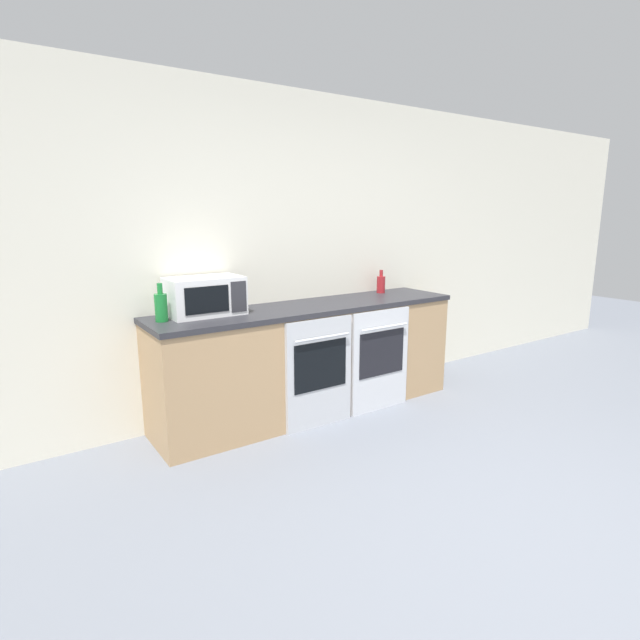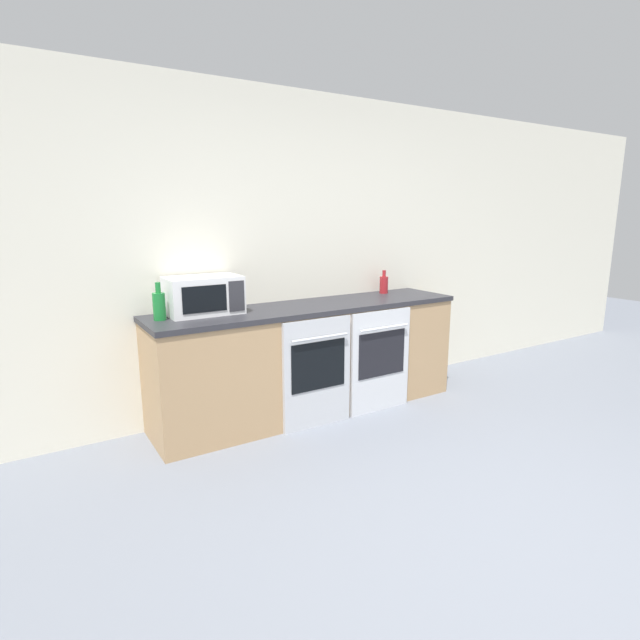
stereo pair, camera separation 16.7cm
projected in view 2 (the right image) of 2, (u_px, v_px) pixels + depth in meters
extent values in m
plane|color=slate|center=(544.00, 558.00, 2.40)|extent=(16.00, 16.00, 0.00)
cube|color=silver|center=(291.00, 253.00, 4.21)|extent=(10.00, 0.06, 2.60)
cube|color=tan|center=(311.00, 361.00, 4.12)|extent=(2.60, 0.58, 0.86)
cube|color=#28282D|center=(310.00, 307.00, 4.03)|extent=(2.62, 0.61, 0.04)
cube|color=#B7BABF|center=(317.00, 374.00, 3.81)|extent=(0.59, 0.03, 0.85)
cube|color=black|center=(319.00, 366.00, 3.78)|extent=(0.47, 0.01, 0.38)
cylinder|color=#B7BABF|center=(320.00, 338.00, 3.71)|extent=(0.48, 0.02, 0.02)
cube|color=silver|center=(380.00, 361.00, 4.13)|extent=(0.59, 0.03, 0.85)
cube|color=black|center=(382.00, 354.00, 4.10)|extent=(0.47, 0.01, 0.38)
cylinder|color=silver|center=(384.00, 328.00, 4.03)|extent=(0.48, 0.02, 0.02)
cube|color=silver|center=(203.00, 295.00, 3.64)|extent=(0.53, 0.32, 0.28)
cube|color=black|center=(205.00, 299.00, 3.48)|extent=(0.32, 0.01, 0.19)
cube|color=#2D2D33|center=(237.00, 296.00, 3.60)|extent=(0.12, 0.01, 0.22)
cylinder|color=#19722D|center=(159.00, 307.00, 3.44)|extent=(0.09, 0.09, 0.19)
cylinder|color=#19722D|center=(158.00, 288.00, 3.41)|extent=(0.04, 0.04, 0.07)
cylinder|color=maroon|center=(384.00, 285.00, 4.60)|extent=(0.08, 0.08, 0.15)
cylinder|color=maroon|center=(384.00, 273.00, 4.58)|extent=(0.03, 0.03, 0.06)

